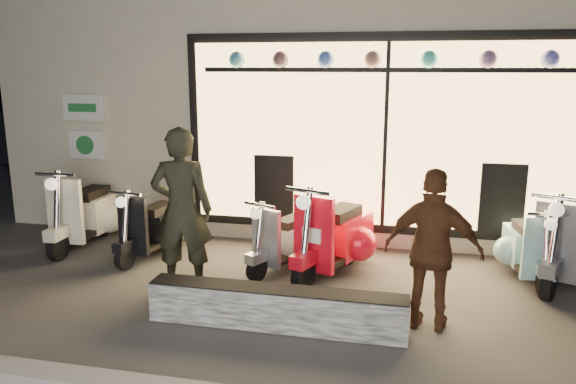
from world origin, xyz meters
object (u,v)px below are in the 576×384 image
graffiti_barrier (276,308)px  man (182,210)px  scooter_silver (290,239)px  scooter_red (338,235)px  woman (433,251)px

graffiti_barrier → man: 1.59m
scooter_silver → graffiti_barrier: bearing=-57.1°
scooter_red → man: bearing=-127.7°
scooter_red → woman: 1.77m
man → woman: bearing=160.5°
graffiti_barrier → scooter_silver: 1.71m
scooter_red → woman: woman is taller
scooter_red → scooter_silver: bearing=-159.0°
scooter_red → man: (-1.59, -0.99, 0.47)m
scooter_red → woman: bearing=-31.6°
man → scooter_red: bearing=-159.4°
scooter_silver → woman: 2.20m
scooter_red → man: 1.93m
scooter_silver → woman: size_ratio=0.77×
scooter_silver → man: man is taller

